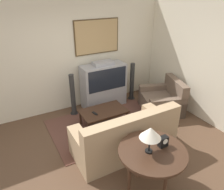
{
  "coord_description": "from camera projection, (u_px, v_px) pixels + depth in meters",
  "views": [
    {
      "loc": [
        -1.47,
        -2.9,
        2.89
      ],
      "look_at": [
        0.6,
        0.87,
        0.75
      ],
      "focal_mm": 35.0,
      "sensor_mm": 36.0,
      "label": 1
    }
  ],
  "objects": [
    {
      "name": "ground_plane",
      "position": [
        106.0,
        154.0,
        4.2
      ],
      "size": [
        12.0,
        12.0,
        0.0
      ],
      "primitive_type": "plane",
      "color": "brown"
    },
    {
      "name": "wall_back",
      "position": [
        66.0,
        57.0,
        5.27
      ],
      "size": [
        12.0,
        0.1,
        2.7
      ],
      "color": "beige",
      "rests_on": "ground_plane"
    },
    {
      "name": "wall_right",
      "position": [
        213.0,
        66.0,
        4.73
      ],
      "size": [
        0.06,
        12.0,
        2.7
      ],
      "color": "beige",
      "rests_on": "ground_plane"
    },
    {
      "name": "area_rug",
      "position": [
        107.0,
        124.0,
        5.11
      ],
      "size": [
        2.56,
        1.67,
        0.01
      ],
      "color": "brown",
      "rests_on": "ground_plane"
    },
    {
      "name": "tv",
      "position": [
        104.0,
        85.0,
        5.69
      ],
      "size": [
        1.14,
        0.49,
        1.23
      ],
      "color": "#9E9EA3",
      "rests_on": "ground_plane"
    },
    {
      "name": "couch",
      "position": [
        125.0,
        137.0,
        4.14
      ],
      "size": [
        1.93,
        0.87,
        0.94
      ],
      "rotation": [
        0.0,
        0.0,
        3.14
      ],
      "color": "tan",
      "rests_on": "ground_plane"
    },
    {
      "name": "armchair",
      "position": [
        163.0,
        101.0,
        5.58
      ],
      "size": [
        1.17,
        1.23,
        0.83
      ],
      "rotation": [
        0.0,
        0.0,
        -1.89
      ],
      "color": "brown",
      "rests_on": "ground_plane"
    },
    {
      "name": "coffee_table",
      "position": [
        103.0,
        112.0,
        4.94
      ],
      "size": [
        1.02,
        0.62,
        0.38
      ],
      "color": "#3D2619",
      "rests_on": "ground_plane"
    },
    {
      "name": "console_table",
      "position": [
        152.0,
        154.0,
        3.21
      ],
      "size": [
        1.01,
        1.01,
        0.74
      ],
      "color": "#3D2619",
      "rests_on": "ground_plane"
    },
    {
      "name": "table_lamp",
      "position": [
        150.0,
        133.0,
        3.02
      ],
      "size": [
        0.31,
        0.31,
        0.42
      ],
      "color": "black",
      "rests_on": "console_table"
    },
    {
      "name": "mantel_clock",
      "position": [
        163.0,
        141.0,
        3.24
      ],
      "size": [
        0.14,
        0.1,
        0.17
      ],
      "color": "black",
      "rests_on": "console_table"
    },
    {
      "name": "remote",
      "position": [
        95.0,
        113.0,
        4.8
      ],
      "size": [
        0.07,
        0.17,
        0.02
      ],
      "color": "black",
      "rests_on": "coffee_table"
    },
    {
      "name": "speaker_tower_left",
      "position": [
        73.0,
        96.0,
        5.32
      ],
      "size": [
        0.2,
        0.2,
        1.06
      ],
      "color": "black",
      "rests_on": "ground_plane"
    },
    {
      "name": "speaker_tower_right",
      "position": [
        132.0,
        82.0,
        6.07
      ],
      "size": [
        0.2,
        0.2,
        1.06
      ],
      "color": "black",
      "rests_on": "ground_plane"
    }
  ]
}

